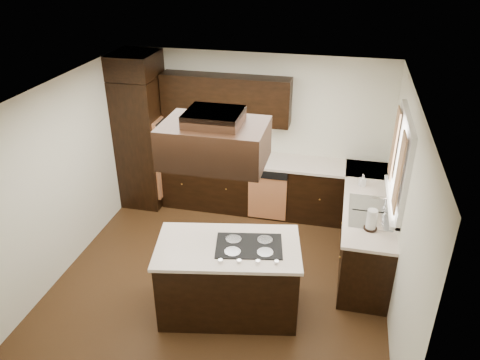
# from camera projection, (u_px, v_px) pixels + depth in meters

# --- Properties ---
(floor) EXTENTS (4.20, 4.20, 0.02)m
(floor) POSITION_uv_depth(u_px,v_px,m) (223.00, 276.00, 6.23)
(floor) COLOR #533419
(floor) RESTS_ON ground
(ceiling) EXTENTS (4.20, 4.20, 0.02)m
(ceiling) POSITION_uv_depth(u_px,v_px,m) (219.00, 93.00, 5.06)
(ceiling) COLOR silver
(ceiling) RESTS_ON ground
(wall_back) EXTENTS (4.20, 0.02, 2.50)m
(wall_back) POSITION_uv_depth(u_px,v_px,m) (255.00, 131.00, 7.47)
(wall_back) COLOR silver
(wall_back) RESTS_ON ground
(wall_front) EXTENTS (4.20, 0.02, 2.50)m
(wall_front) POSITION_uv_depth(u_px,v_px,m) (154.00, 317.00, 3.83)
(wall_front) COLOR silver
(wall_front) RESTS_ON ground
(wall_left) EXTENTS (0.02, 4.20, 2.50)m
(wall_left) POSITION_uv_depth(u_px,v_px,m) (64.00, 176.00, 6.07)
(wall_left) COLOR silver
(wall_left) RESTS_ON ground
(wall_right) EXTENTS (0.02, 4.20, 2.50)m
(wall_right) POSITION_uv_depth(u_px,v_px,m) (403.00, 215.00, 5.23)
(wall_right) COLOR silver
(wall_right) RESTS_ON ground
(oven_column) EXTENTS (0.65, 0.75, 2.12)m
(oven_column) POSITION_uv_depth(u_px,v_px,m) (142.00, 142.00, 7.56)
(oven_column) COLOR black
(oven_column) RESTS_ON floor
(wall_oven_face) EXTENTS (0.05, 0.62, 0.78)m
(wall_oven_face) POSITION_uv_depth(u_px,v_px,m) (162.00, 141.00, 7.46)
(wall_oven_face) COLOR #C8794A
(wall_oven_face) RESTS_ON oven_column
(base_cabinets_back) EXTENTS (2.93, 0.60, 0.88)m
(base_cabinets_back) POSITION_uv_depth(u_px,v_px,m) (253.00, 185.00, 7.57)
(base_cabinets_back) COLOR black
(base_cabinets_back) RESTS_ON floor
(base_cabinets_right) EXTENTS (0.60, 2.40, 0.88)m
(base_cabinets_right) POSITION_uv_depth(u_px,v_px,m) (365.00, 228.00, 6.44)
(base_cabinets_right) COLOR black
(base_cabinets_right) RESTS_ON floor
(countertop_back) EXTENTS (2.93, 0.63, 0.04)m
(countertop_back) POSITION_uv_depth(u_px,v_px,m) (253.00, 160.00, 7.34)
(countertop_back) COLOR beige
(countertop_back) RESTS_ON base_cabinets_back
(countertop_right) EXTENTS (0.63, 2.40, 0.04)m
(countertop_right) POSITION_uv_depth(u_px,v_px,m) (368.00, 200.00, 6.23)
(countertop_right) COLOR beige
(countertop_right) RESTS_ON base_cabinets_right
(upper_cabinets) EXTENTS (2.00, 0.34, 0.72)m
(upper_cabinets) POSITION_uv_depth(u_px,v_px,m) (226.00, 99.00, 7.14)
(upper_cabinets) COLOR black
(upper_cabinets) RESTS_ON wall_back
(dishwasher_front) EXTENTS (0.60, 0.05, 0.72)m
(dishwasher_front) POSITION_uv_depth(u_px,v_px,m) (267.00, 198.00, 7.28)
(dishwasher_front) COLOR #C8794A
(dishwasher_front) RESTS_ON floor
(window_frame) EXTENTS (0.06, 1.32, 1.12)m
(window_frame) POSITION_uv_depth(u_px,v_px,m) (401.00, 162.00, 5.53)
(window_frame) COLOR silver
(window_frame) RESTS_ON wall_right
(window_pane) EXTENTS (0.00, 1.20, 1.00)m
(window_pane) POSITION_uv_depth(u_px,v_px,m) (404.00, 162.00, 5.52)
(window_pane) COLOR white
(window_pane) RESTS_ON wall_right
(curtain_left) EXTENTS (0.02, 0.34, 0.90)m
(curtain_left) POSITION_uv_depth(u_px,v_px,m) (399.00, 173.00, 5.15)
(curtain_left) COLOR beige
(curtain_left) RESTS_ON wall_right
(curtain_right) EXTENTS (0.02, 0.34, 0.90)m
(curtain_right) POSITION_uv_depth(u_px,v_px,m) (394.00, 144.00, 5.88)
(curtain_right) COLOR beige
(curtain_right) RESTS_ON wall_right
(sink_rim) EXTENTS (0.52, 0.84, 0.01)m
(sink_rim) POSITION_uv_depth(u_px,v_px,m) (370.00, 211.00, 5.92)
(sink_rim) COLOR silver
(sink_rim) RESTS_ON countertop_right
(island) EXTENTS (1.71, 1.14, 0.88)m
(island) POSITION_uv_depth(u_px,v_px,m) (228.00, 279.00, 5.49)
(island) COLOR black
(island) RESTS_ON floor
(island_top) EXTENTS (1.77, 1.21, 0.04)m
(island_top) POSITION_uv_depth(u_px,v_px,m) (228.00, 247.00, 5.28)
(island_top) COLOR beige
(island_top) RESTS_ON island
(cooktop) EXTENTS (0.82, 0.63, 0.01)m
(cooktop) POSITION_uv_depth(u_px,v_px,m) (249.00, 246.00, 5.26)
(cooktop) COLOR black
(cooktop) RESTS_ON island_top
(range_hood) EXTENTS (1.05, 0.72, 0.42)m
(range_hood) POSITION_uv_depth(u_px,v_px,m) (215.00, 143.00, 4.73)
(range_hood) COLOR black
(range_hood) RESTS_ON ceiling
(hood_duct) EXTENTS (0.55, 0.50, 0.13)m
(hood_duct) POSITION_uv_depth(u_px,v_px,m) (214.00, 117.00, 4.60)
(hood_duct) COLOR black
(hood_duct) RESTS_ON ceiling
(blender_base) EXTENTS (0.15, 0.15, 0.10)m
(blender_base) POSITION_uv_depth(u_px,v_px,m) (203.00, 151.00, 7.45)
(blender_base) COLOR silver
(blender_base) RESTS_ON countertop_back
(blender_pitcher) EXTENTS (0.13, 0.13, 0.26)m
(blender_pitcher) POSITION_uv_depth(u_px,v_px,m) (202.00, 141.00, 7.37)
(blender_pitcher) COLOR silver
(blender_pitcher) RESTS_ON blender_base
(spice_rack) EXTENTS (0.35, 0.15, 0.28)m
(spice_rack) POSITION_uv_depth(u_px,v_px,m) (224.00, 149.00, 7.31)
(spice_rack) COLOR black
(spice_rack) RESTS_ON countertop_back
(mixing_bowl) EXTENTS (0.32, 0.32, 0.07)m
(mixing_bowl) POSITION_uv_depth(u_px,v_px,m) (172.00, 150.00, 7.53)
(mixing_bowl) COLOR silver
(mixing_bowl) RESTS_ON countertop_back
(soap_bottle) EXTENTS (0.10, 0.10, 0.17)m
(soap_bottle) POSITION_uv_depth(u_px,v_px,m) (362.00, 180.00, 6.49)
(soap_bottle) COLOR silver
(soap_bottle) RESTS_ON countertop_right
(paper_towel) EXTENTS (0.15, 0.15, 0.27)m
(paper_towel) POSITION_uv_depth(u_px,v_px,m) (372.00, 220.00, 5.50)
(paper_towel) COLOR silver
(paper_towel) RESTS_ON countertop_right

